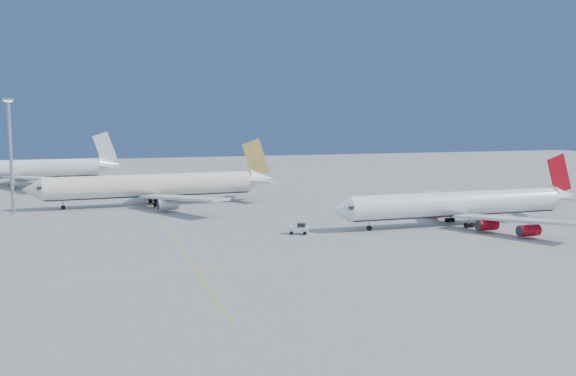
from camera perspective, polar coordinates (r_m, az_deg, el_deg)
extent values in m
plane|color=slate|center=(125.02, 9.28, -4.53)|extent=(500.00, 500.00, 0.00)
cube|color=#D9A00C|center=(115.45, 14.62, -5.58)|extent=(90.00, 0.18, 0.02)
cube|color=#D9A00C|center=(119.79, 10.56, -5.04)|extent=(118.86, 16.88, 0.02)
cube|color=#D9A00C|center=(142.51, -10.94, -3.20)|extent=(0.18, 140.00, 0.02)
cylinder|color=white|center=(143.39, 14.73, -1.35)|extent=(50.52, 6.29, 5.22)
cone|color=white|center=(130.61, 4.68, -1.91)|extent=(4.16, 5.31, 5.22)
cone|color=white|center=(160.53, 23.25, -0.65)|extent=(6.41, 5.09, 4.96)
cube|color=black|center=(131.21, 5.37, -1.64)|extent=(1.55, 4.99, 0.63)
cube|color=#B7B7BC|center=(134.50, 19.75, -2.65)|extent=(16.06, 25.34, 0.50)
cube|color=#B7B7BC|center=(158.24, 13.21, -1.11)|extent=(15.16, 25.65, 0.50)
cube|color=#9C0613|center=(159.13, 22.96, 1.13)|extent=(6.93, 0.55, 9.53)
cylinder|color=gray|center=(133.77, 7.24, -3.11)|extent=(0.22, 0.22, 2.07)
cylinder|color=black|center=(133.95, 7.23, -3.54)|extent=(1.00, 0.65, 0.99)
cylinder|color=gray|center=(141.31, 15.81, -2.79)|extent=(0.29, 0.29, 2.07)
cylinder|color=black|center=(141.48, 15.80, -3.20)|extent=(1.01, 0.83, 0.99)
cylinder|color=gray|center=(147.39, 14.20, -2.36)|extent=(0.29, 0.29, 2.07)
cylinder|color=black|center=(147.55, 14.19, -2.76)|extent=(1.01, 0.83, 0.99)
cylinder|color=#9C0613|center=(136.30, 17.29, -3.16)|extent=(4.37, 2.34, 2.25)
cylinder|color=#9C0613|center=(132.48, 20.62, -3.56)|extent=(4.37, 2.34, 2.25)
cylinder|color=#9C0613|center=(152.62, 12.95, -2.02)|extent=(4.37, 2.34, 2.25)
cylinder|color=#9C0613|center=(161.21, 12.67, -1.56)|extent=(4.37, 2.34, 2.25)
cylinder|color=beige|center=(172.55, -12.06, 0.24)|extent=(54.13, 9.38, 5.90)
cone|color=beige|center=(170.57, -21.80, -0.15)|extent=(5.03, 6.19, 5.90)
cone|color=beige|center=(179.69, -2.40, 0.83)|extent=(7.60, 6.07, 5.61)
cube|color=black|center=(170.48, -21.15, 0.08)|extent=(2.02, 5.70, 0.73)
cube|color=#B7B7BC|center=(157.71, -9.34, -0.87)|extent=(19.01, 27.83, 0.57)
cube|color=#B7B7BC|center=(189.49, -11.32, 0.32)|extent=(15.93, 28.86, 0.57)
cube|color=#BC9746|center=(178.72, -2.88, 2.65)|extent=(7.98, 0.98, 10.96)
cylinder|color=gray|center=(171.02, -19.36, -1.24)|extent=(0.25, 0.25, 2.38)
cylinder|color=black|center=(171.18, -19.35, -1.64)|extent=(1.18, 0.80, 1.14)
cylinder|color=gray|center=(169.03, -11.47, -1.09)|extent=(0.33, 0.33, 2.38)
cylinder|color=black|center=(169.19, -11.46, -1.49)|extent=(1.20, 1.00, 1.14)
cylinder|color=gray|center=(177.24, -11.92, -0.75)|extent=(0.33, 0.33, 2.38)
cylinder|color=black|center=(177.39, -11.91, -1.13)|extent=(1.20, 1.00, 1.14)
cylinder|color=#B7B7BC|center=(160.23, -10.57, -1.48)|extent=(5.13, 2.91, 2.59)
cylinder|color=#B7B7BC|center=(186.39, -12.06, -0.40)|extent=(5.13, 2.91, 2.59)
cylinder|color=white|center=(236.15, -23.04, 1.58)|extent=(54.36, 7.15, 6.08)
cone|color=white|center=(235.56, -15.53, 2.01)|extent=(7.71, 5.92, 5.77)
cube|color=#B7B7BC|center=(219.55, -22.07, 0.84)|extent=(18.33, 28.62, 0.60)
cube|color=#B7B7BC|center=(252.31, -21.60, 1.54)|extent=(17.39, 28.93, 0.60)
cube|color=silver|center=(235.12, -15.97, 3.46)|extent=(8.35, 0.65, 11.48)
cylinder|color=gray|center=(232.07, -22.82, 0.59)|extent=(0.35, 0.35, 2.50)
cylinder|color=black|center=(232.19, -22.80, 0.29)|extent=(1.21, 1.00, 1.19)
cylinder|color=gray|center=(240.68, -22.66, 0.79)|extent=(0.35, 0.35, 2.50)
cylinder|color=black|center=(240.80, -22.65, 0.50)|extent=(1.21, 1.00, 1.19)
cylinder|color=#B7B7BC|center=(222.87, -22.78, 0.36)|extent=(5.26, 2.81, 2.71)
cylinder|color=#B7B7BC|center=(249.76, -22.32, 1.00)|extent=(5.26, 2.81, 2.71)
cube|color=white|center=(128.87, 0.94, -3.72)|extent=(4.33, 3.32, 1.16)
cube|color=black|center=(128.67, 1.20, -3.34)|extent=(2.08, 2.13, 0.87)
cylinder|color=black|center=(128.10, 0.29, -4.02)|extent=(0.76, 0.58, 0.68)
cylinder|color=black|center=(130.10, 0.39, -3.86)|extent=(0.76, 0.58, 0.68)
cylinder|color=black|center=(127.86, 1.51, -4.05)|extent=(0.76, 0.58, 0.68)
cylinder|color=black|center=(129.86, 1.58, -3.88)|extent=(0.76, 0.58, 0.68)
cylinder|color=gray|center=(166.53, -23.41, 2.48)|extent=(0.76, 0.76, 27.18)
cube|color=gray|center=(166.25, -23.63, 7.23)|extent=(2.39, 2.39, 0.54)
cube|color=white|center=(166.24, -23.62, 7.08)|extent=(1.74, 1.74, 0.27)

